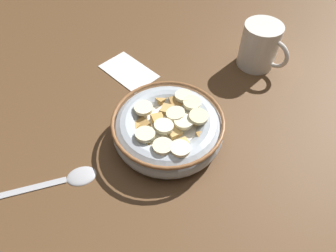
{
  "coord_description": "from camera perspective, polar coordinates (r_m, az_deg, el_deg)",
  "views": [
    {
      "loc": [
        22.67,
        -21.26,
        41.03
      ],
      "look_at": [
        0.0,
        0.0,
        3.0
      ],
      "focal_mm": 32.81,
      "sensor_mm": 36.0,
      "label": 1
    }
  ],
  "objects": [
    {
      "name": "ground_plane",
      "position": [
        0.52,
        -0.0,
        -2.78
      ],
      "size": [
        128.25,
        128.25,
        2.0
      ],
      "primitive_type": "cube",
      "color": "brown"
    },
    {
      "name": "cereal_bowl",
      "position": [
        0.49,
        0.02,
        -0.29
      ],
      "size": [
        18.01,
        18.01,
        5.51
      ],
      "color": "#B2BCC6",
      "rests_on": "ground_plane"
    },
    {
      "name": "spoon",
      "position": [
        0.49,
        -17.64,
        -9.12
      ],
      "size": [
        8.3,
        13.66,
        0.8
      ],
      "color": "#B7B7BC",
      "rests_on": "ground_plane"
    },
    {
      "name": "coffee_mug",
      "position": [
        0.65,
        16.72,
        14.04
      ],
      "size": [
        10.28,
        7.39,
        8.9
      ],
      "color": "white",
      "rests_on": "ground_plane"
    },
    {
      "name": "folded_napkin",
      "position": [
        0.63,
        -7.31,
        10.07
      ],
      "size": [
        11.6,
        7.2,
        0.3
      ],
      "primitive_type": "cube",
      "rotation": [
        0.0,
        0.0,
        0.03
      ],
      "color": "white",
      "rests_on": "ground_plane"
    }
  ]
}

